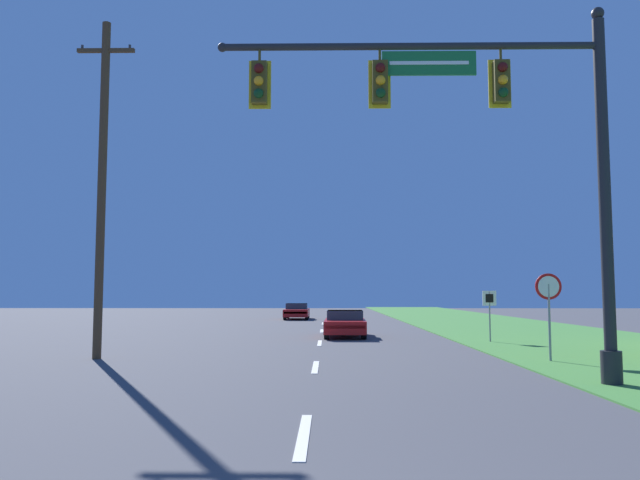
% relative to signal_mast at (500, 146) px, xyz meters
% --- Properties ---
extents(grass_verge_right, '(10.00, 110.00, 0.04)m').
position_rel_signal_mast_xyz_m(grass_verge_right, '(6.37, 19.28, -5.19)').
color(grass_verge_right, '#428438').
rests_on(grass_verge_right, ground).
extents(road_center_line, '(0.16, 34.80, 0.01)m').
position_rel_signal_mast_xyz_m(road_center_line, '(-4.13, 11.28, -5.20)').
color(road_center_line, silver).
rests_on(road_center_line, ground).
extents(signal_mast, '(8.76, 0.47, 8.33)m').
position_rel_signal_mast_xyz_m(signal_mast, '(0.00, 0.00, 0.00)').
color(signal_mast, '#232326').
rests_on(signal_mast, grass_verge_right).
extents(car_ahead, '(1.93, 4.42, 1.19)m').
position_rel_signal_mast_xyz_m(car_ahead, '(-3.03, 14.91, -4.60)').
color(car_ahead, black).
rests_on(car_ahead, ground).
extents(far_car, '(1.82, 4.69, 1.19)m').
position_rel_signal_mast_xyz_m(far_car, '(-6.19, 34.18, -4.60)').
color(far_car, black).
rests_on(far_car, ground).
extents(stop_sign, '(0.76, 0.07, 2.50)m').
position_rel_signal_mast_xyz_m(stop_sign, '(2.59, 4.60, -3.34)').
color(stop_sign, gray).
rests_on(stop_sign, grass_verge_right).
extents(route_sign_post, '(0.55, 0.06, 2.03)m').
position_rel_signal_mast_xyz_m(route_sign_post, '(2.70, 11.72, -3.68)').
color(route_sign_post, gray).
rests_on(route_sign_post, grass_verge_right).
extents(utility_pole_near, '(1.80, 0.26, 10.46)m').
position_rel_signal_mast_xyz_m(utility_pole_near, '(-10.76, 5.29, 0.18)').
color(utility_pole_near, '#4C3823').
rests_on(utility_pole_near, ground).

